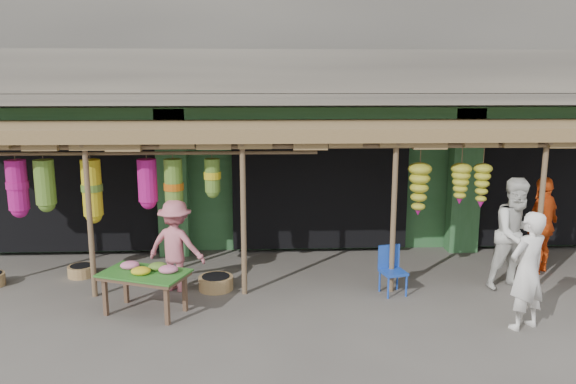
{
  "coord_description": "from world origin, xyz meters",
  "views": [
    {
      "loc": [
        -1.16,
        -9.2,
        3.56
      ],
      "look_at": [
        -0.71,
        1.0,
        1.51
      ],
      "focal_mm": 35.0,
      "sensor_mm": 36.0,
      "label": 1
    }
  ],
  "objects_px": {
    "flower_table": "(146,274)",
    "blue_chair": "(391,267)",
    "person_right": "(517,234)",
    "person_front": "(527,271)",
    "person_vendor": "(542,225)",
    "person_shopper": "(176,246)"
  },
  "relations": [
    {
      "from": "person_vendor",
      "to": "person_front",
      "type": "bearing_deg",
      "value": 19.74
    },
    {
      "from": "person_right",
      "to": "person_vendor",
      "type": "xyz_separation_m",
      "value": [
        0.85,
        0.81,
        -0.06
      ]
    },
    {
      "from": "person_shopper",
      "to": "person_vendor",
      "type": "bearing_deg",
      "value": -156.18
    },
    {
      "from": "blue_chair",
      "to": "person_vendor",
      "type": "xyz_separation_m",
      "value": [
        3.02,
        0.92,
        0.46
      ]
    },
    {
      "from": "flower_table",
      "to": "blue_chair",
      "type": "distance_m",
      "value": 4.02
    },
    {
      "from": "person_front",
      "to": "flower_table",
      "type": "bearing_deg",
      "value": -32.23
    },
    {
      "from": "person_vendor",
      "to": "person_right",
      "type": "bearing_deg",
      "value": 3.92
    },
    {
      "from": "person_vendor",
      "to": "person_shopper",
      "type": "height_order",
      "value": "person_vendor"
    },
    {
      "from": "flower_table",
      "to": "person_vendor",
      "type": "relative_size",
      "value": 0.81
    },
    {
      "from": "blue_chair",
      "to": "person_shopper",
      "type": "xyz_separation_m",
      "value": [
        -3.65,
        0.3,
        0.33
      ]
    },
    {
      "from": "flower_table",
      "to": "blue_chair",
      "type": "xyz_separation_m",
      "value": [
        3.96,
        0.67,
        -0.17
      ]
    },
    {
      "from": "blue_chair",
      "to": "person_front",
      "type": "height_order",
      "value": "person_front"
    },
    {
      "from": "blue_chair",
      "to": "person_shopper",
      "type": "bearing_deg",
      "value": 161.74
    },
    {
      "from": "flower_table",
      "to": "person_front",
      "type": "relative_size",
      "value": 0.85
    },
    {
      "from": "person_vendor",
      "to": "blue_chair",
      "type": "bearing_deg",
      "value": -22.79
    },
    {
      "from": "blue_chair",
      "to": "person_front",
      "type": "xyz_separation_m",
      "value": [
        1.61,
        -1.46,
        0.42
      ]
    },
    {
      "from": "flower_table",
      "to": "person_right",
      "type": "xyz_separation_m",
      "value": [
        6.12,
        0.77,
        0.35
      ]
    },
    {
      "from": "person_front",
      "to": "person_right",
      "type": "height_order",
      "value": "person_right"
    },
    {
      "from": "person_front",
      "to": "person_vendor",
      "type": "bearing_deg",
      "value": -144.74
    },
    {
      "from": "flower_table",
      "to": "blue_chair",
      "type": "bearing_deg",
      "value": 30.72
    },
    {
      "from": "person_right",
      "to": "person_vendor",
      "type": "relative_size",
      "value": 1.07
    },
    {
      "from": "blue_chair",
      "to": "person_shopper",
      "type": "relative_size",
      "value": 0.52
    }
  ]
}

